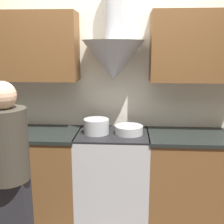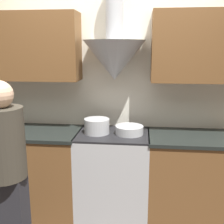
{
  "view_description": "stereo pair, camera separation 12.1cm",
  "coord_description": "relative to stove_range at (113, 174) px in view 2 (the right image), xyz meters",
  "views": [
    {
      "loc": [
        0.17,
        -2.45,
        1.78
      ],
      "look_at": [
        0.0,
        0.24,
        1.17
      ],
      "focal_mm": 45.0,
      "sensor_mm": 36.0,
      "label": 1
    },
    {
      "loc": [
        0.29,
        -2.44,
        1.78
      ],
      "look_at": [
        0.0,
        0.24,
        1.17
      ],
      "focal_mm": 45.0,
      "sensor_mm": 36.0,
      "label": 2
    }
  ],
  "objects": [
    {
      "name": "person_foreground_left",
      "position": [
        -0.72,
        -0.92,
        0.4
      ],
      "size": [
        0.32,
        0.32,
        1.57
      ],
      "color": "#28282D",
      "rests_on": "ground_plane"
    },
    {
      "name": "counter_left",
      "position": [
        -1.09,
        -0.0,
        -0.0
      ],
      "size": [
        1.46,
        0.62,
        0.92
      ],
      "color": "brown",
      "rests_on": "ground_plane"
    },
    {
      "name": "counter_right",
      "position": [
        0.86,
        -0.0,
        -0.0
      ],
      "size": [
        0.99,
        0.62,
        0.92
      ],
      "color": "brown",
      "rests_on": "ground_plane"
    },
    {
      "name": "stock_pot",
      "position": [
        -0.17,
        -0.01,
        0.53
      ],
      "size": [
        0.26,
        0.26,
        0.15
      ],
      "color": "#B7BABC",
      "rests_on": "stove_range"
    },
    {
      "name": "mixing_bowl",
      "position": [
        0.17,
        -0.0,
        0.5
      ],
      "size": [
        0.29,
        0.29,
        0.09
      ],
      "color": "#B7BABC",
      "rests_on": "stove_range"
    },
    {
      "name": "stove_range",
      "position": [
        0.0,
        0.0,
        0.0
      ],
      "size": [
        0.75,
        0.6,
        0.92
      ],
      "color": "#B7BABC",
      "rests_on": "ground_plane"
    },
    {
      "name": "wall_back",
      "position": [
        -0.08,
        0.26,
        1.01
      ],
      "size": [
        8.4,
        0.64,
        2.6
      ],
      "color": "silver",
      "rests_on": "ground_plane"
    }
  ]
}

